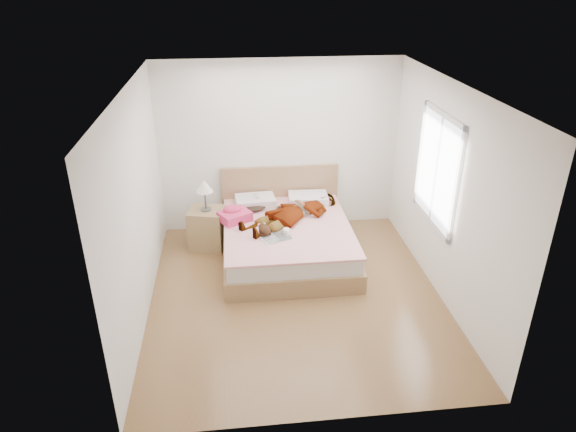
{
  "coord_description": "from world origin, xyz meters",
  "views": [
    {
      "loc": [
        -0.7,
        -5.34,
        3.73
      ],
      "look_at": [
        0.0,
        0.85,
        0.7
      ],
      "focal_mm": 32.0,
      "sensor_mm": 36.0,
      "label": 1
    }
  ],
  "objects_px": {
    "plush_toy": "(264,230)",
    "nightstand": "(207,225)",
    "phone": "(256,195)",
    "towel": "(234,215)",
    "magazine": "(277,238)",
    "coffee_mug": "(287,232)",
    "woman": "(293,210)",
    "bed": "(287,237)"
  },
  "relations": [
    {
      "from": "bed",
      "to": "plush_toy",
      "type": "xyz_separation_m",
      "value": [
        -0.33,
        -0.32,
        0.31
      ]
    },
    {
      "from": "towel",
      "to": "coffee_mug",
      "type": "xyz_separation_m",
      "value": [
        0.68,
        -0.54,
        -0.04
      ]
    },
    {
      "from": "woman",
      "to": "bed",
      "type": "distance_m",
      "value": 0.4
    },
    {
      "from": "phone",
      "to": "coffee_mug",
      "type": "relative_size",
      "value": 0.75
    },
    {
      "from": "nightstand",
      "to": "coffee_mug",
      "type": "bearing_deg",
      "value": -34.25
    },
    {
      "from": "phone",
      "to": "plush_toy",
      "type": "relative_size",
      "value": 0.38
    },
    {
      "from": "magazine",
      "to": "nightstand",
      "type": "relative_size",
      "value": 0.44
    },
    {
      "from": "coffee_mug",
      "to": "plush_toy",
      "type": "relative_size",
      "value": 0.51
    },
    {
      "from": "bed",
      "to": "magazine",
      "type": "distance_m",
      "value": 0.54
    },
    {
      "from": "woman",
      "to": "phone",
      "type": "height_order",
      "value": "woman"
    },
    {
      "from": "plush_toy",
      "to": "phone",
      "type": "bearing_deg",
      "value": 93.21
    },
    {
      "from": "phone",
      "to": "nightstand",
      "type": "height_order",
      "value": "nightstand"
    },
    {
      "from": "bed",
      "to": "coffee_mug",
      "type": "height_order",
      "value": "bed"
    },
    {
      "from": "towel",
      "to": "nightstand",
      "type": "height_order",
      "value": "nightstand"
    },
    {
      "from": "plush_toy",
      "to": "nightstand",
      "type": "relative_size",
      "value": 0.25
    },
    {
      "from": "magazine",
      "to": "plush_toy",
      "type": "distance_m",
      "value": 0.21
    },
    {
      "from": "phone",
      "to": "bed",
      "type": "xyz_separation_m",
      "value": [
        0.38,
        -0.56,
        -0.42
      ]
    },
    {
      "from": "phone",
      "to": "towel",
      "type": "height_order",
      "value": "phone"
    },
    {
      "from": "magazine",
      "to": "plush_toy",
      "type": "height_order",
      "value": "plush_toy"
    },
    {
      "from": "plush_toy",
      "to": "nightstand",
      "type": "height_order",
      "value": "nightstand"
    },
    {
      "from": "coffee_mug",
      "to": "magazine",
      "type": "bearing_deg",
      "value": -156.09
    },
    {
      "from": "magazine",
      "to": "coffee_mug",
      "type": "relative_size",
      "value": 3.5
    },
    {
      "from": "bed",
      "to": "coffee_mug",
      "type": "bearing_deg",
      "value": -96.27
    },
    {
      "from": "woman",
      "to": "phone",
      "type": "distance_m",
      "value": 0.64
    },
    {
      "from": "coffee_mug",
      "to": "plush_toy",
      "type": "xyz_separation_m",
      "value": [
        -0.29,
        0.06,
        0.02
      ]
    },
    {
      "from": "bed",
      "to": "plush_toy",
      "type": "bearing_deg",
      "value": -135.94
    },
    {
      "from": "towel",
      "to": "woman",
      "type": "bearing_deg",
      "value": 0.36
    },
    {
      "from": "bed",
      "to": "plush_toy",
      "type": "relative_size",
      "value": 7.95
    },
    {
      "from": "towel",
      "to": "plush_toy",
      "type": "height_order",
      "value": "towel"
    },
    {
      "from": "woman",
      "to": "plush_toy",
      "type": "xyz_separation_m",
      "value": [
        -0.45,
        -0.48,
        -0.04
      ]
    },
    {
      "from": "coffee_mug",
      "to": "woman",
      "type": "bearing_deg",
      "value": 73.79
    },
    {
      "from": "towel",
      "to": "coffee_mug",
      "type": "distance_m",
      "value": 0.87
    },
    {
      "from": "phone",
      "to": "bed",
      "type": "bearing_deg",
      "value": -90.87
    },
    {
      "from": "coffee_mug",
      "to": "nightstand",
      "type": "xyz_separation_m",
      "value": [
        -1.08,
        0.73,
        -0.21
      ]
    },
    {
      "from": "woman",
      "to": "phone",
      "type": "relative_size",
      "value": 16.62
    },
    {
      "from": "phone",
      "to": "towel",
      "type": "relative_size",
      "value": 0.19
    },
    {
      "from": "bed",
      "to": "coffee_mug",
      "type": "relative_size",
      "value": 15.54
    },
    {
      "from": "woman",
      "to": "plush_toy",
      "type": "distance_m",
      "value": 0.66
    },
    {
      "from": "phone",
      "to": "magazine",
      "type": "distance_m",
      "value": 1.04
    },
    {
      "from": "magazine",
      "to": "coffee_mug",
      "type": "height_order",
      "value": "coffee_mug"
    },
    {
      "from": "woman",
      "to": "towel",
      "type": "xyz_separation_m",
      "value": [
        -0.84,
        -0.01,
        -0.03
      ]
    },
    {
      "from": "nightstand",
      "to": "phone",
      "type": "bearing_deg",
      "value": 16.09
    }
  ]
}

